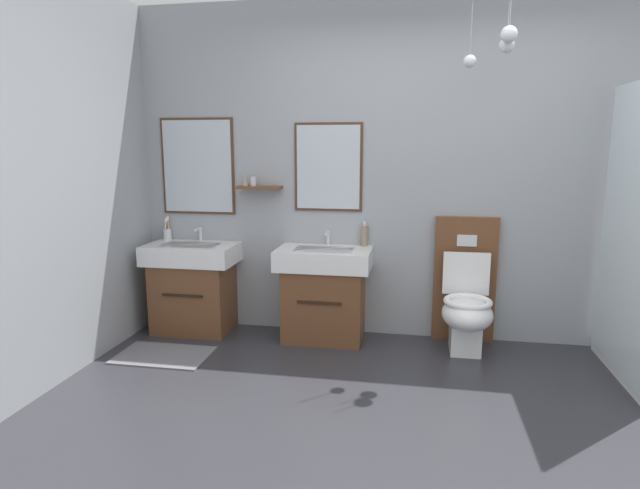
{
  "coord_description": "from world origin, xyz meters",
  "views": [
    {
      "loc": [
        -0.06,
        -2.58,
        1.53
      ],
      "look_at": [
        -0.74,
        1.21,
        0.82
      ],
      "focal_mm": 29.46,
      "sensor_mm": 36.0,
      "label": 1
    }
  ],
  "objects": [
    {
      "name": "ground_plane",
      "position": [
        0.0,
        0.0,
        -0.05
      ],
      "size": [
        6.09,
        4.71,
        0.1
      ],
      "primitive_type": "cube",
      "color": "#2D2D33",
      "rests_on": "ground"
    },
    {
      "name": "tap_on_right_sink",
      "position": [
        -0.75,
        1.61,
        0.81
      ],
      "size": [
        0.03,
        0.13,
        0.11
      ],
      "color": "silver",
      "rests_on": "vanity_sink_right"
    },
    {
      "name": "soap_dispenser",
      "position": [
        -0.45,
        1.6,
        0.83
      ],
      "size": [
        0.06,
        0.06,
        0.2
      ],
      "color": "gray",
      "rests_on": "vanity_sink_right"
    },
    {
      "name": "tap_on_left_sink",
      "position": [
        -1.86,
        1.61,
        0.81
      ],
      "size": [
        0.03,
        0.13,
        0.11
      ],
      "color": "silver",
      "rests_on": "vanity_sink_left"
    },
    {
      "name": "wall_back",
      "position": [
        -0.02,
        1.69,
        1.34
      ],
      "size": [
        4.89,
        0.61,
        2.67
      ],
      "color": "#999EA3",
      "rests_on": "ground"
    },
    {
      "name": "toilet",
      "position": [
        0.35,
        1.43,
        0.38
      ],
      "size": [
        0.48,
        0.63,
        1.0
      ],
      "color": "brown",
      "rests_on": "ground"
    },
    {
      "name": "bath_mat",
      "position": [
        -1.86,
        0.85,
        0.01
      ],
      "size": [
        0.68,
        0.44,
        0.01
      ],
      "primitive_type": "cube",
      "color": "slate",
      "rests_on": "ground"
    },
    {
      "name": "vanity_sink_right",
      "position": [
        -0.75,
        1.44,
        0.39
      ],
      "size": [
        0.74,
        0.47,
        0.74
      ],
      "color": "brown",
      "rests_on": "ground"
    },
    {
      "name": "toothbrush_cup",
      "position": [
        -2.16,
        1.59,
        0.8
      ],
      "size": [
        0.07,
        0.07,
        0.21
      ],
      "color": "silver",
      "rests_on": "vanity_sink_left"
    },
    {
      "name": "vanity_sink_left",
      "position": [
        -1.86,
        1.44,
        0.39
      ],
      "size": [
        0.74,
        0.47,
        0.74
      ],
      "color": "brown",
      "rests_on": "ground"
    }
  ]
}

